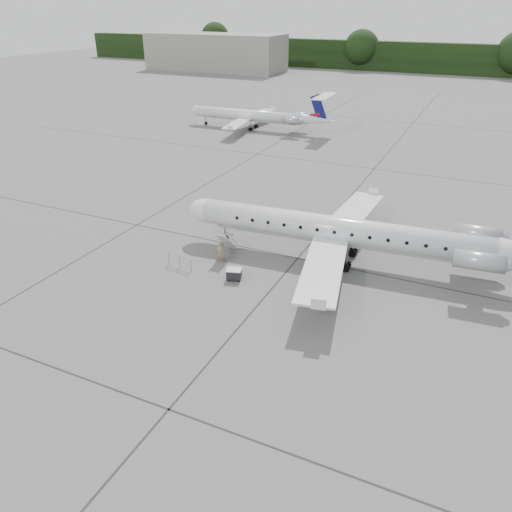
% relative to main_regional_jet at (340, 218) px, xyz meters
% --- Properties ---
extents(ground, '(320.00, 320.00, 0.00)m').
position_rel_main_regional_jet_xyz_m(ground, '(2.49, -7.84, -3.60)').
color(ground, '#5F5E5C').
rests_on(ground, ground).
extents(treeline, '(260.00, 4.00, 8.00)m').
position_rel_main_regional_jet_xyz_m(treeline, '(2.49, 122.16, 0.40)').
color(treeline, black).
rests_on(treeline, ground).
extents(terminal_building, '(40.00, 14.00, 10.00)m').
position_rel_main_regional_jet_xyz_m(terminal_building, '(-67.51, 102.16, 1.40)').
color(terminal_building, gray).
rests_on(terminal_building, ground).
extents(main_regional_jet, '(29.49, 22.25, 7.19)m').
position_rel_main_regional_jet_xyz_m(main_regional_jet, '(0.00, 0.00, 0.00)').
color(main_regional_jet, silver).
rests_on(main_regional_jet, ground).
extents(airstair, '(1.02, 2.33, 2.25)m').
position_rel_main_regional_jet_xyz_m(airstair, '(-8.15, -2.81, -2.47)').
color(airstair, silver).
rests_on(airstair, ground).
extents(passenger, '(0.72, 0.60, 1.70)m').
position_rel_main_regional_jet_xyz_m(passenger, '(-8.06, -4.09, -2.75)').
color(passenger, '#947751').
rests_on(passenger, ground).
extents(safety_railing, '(2.19, 0.37, 1.00)m').
position_rel_main_regional_jet_xyz_m(safety_railing, '(-10.41, -6.13, -3.10)').
color(safety_railing, '#919499').
rests_on(safety_railing, ground).
extents(baggage_cart, '(1.23, 1.10, 0.89)m').
position_rel_main_regional_jet_xyz_m(baggage_cart, '(-5.86, -6.00, -3.15)').
color(baggage_cart, black).
rests_on(baggage_cart, ground).
extents(bg_regional_left, '(23.17, 16.99, 5.96)m').
position_rel_main_regional_jet_xyz_m(bg_regional_left, '(-25.84, 37.83, -0.62)').
color(bg_regional_left, silver).
rests_on(bg_regional_left, ground).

